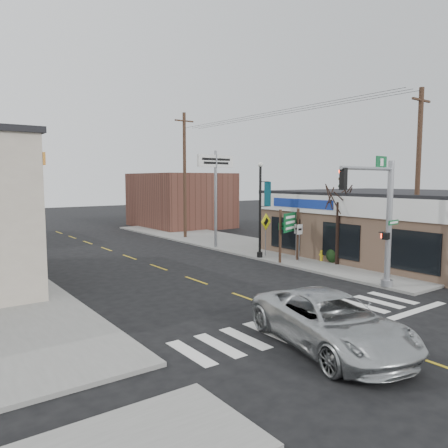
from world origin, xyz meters
TOP-DOWN VIEW (x-y plane):
  - ground at (0.00, 0.00)m, footprint 140.00×140.00m
  - sidewalk_right at (9.00, 13.00)m, footprint 6.00×38.00m
  - center_line at (0.00, 8.00)m, footprint 0.12×56.00m
  - crosswalk at (0.00, 0.40)m, footprint 11.00×2.20m
  - thrift_store at (14.50, 6.00)m, footprint 12.00×14.00m
  - bldg_distant_right at (12.00, 30.00)m, footprint 8.00×10.00m
  - suv at (-1.42, -1.69)m, footprint 3.87×6.24m
  - traffic_signal_pole at (5.50, 1.48)m, footprint 4.62×0.37m
  - guide_sign at (6.85, 8.45)m, footprint 1.78×0.14m
  - fire_hydrant at (8.50, 7.40)m, footprint 0.21×0.21m
  - ped_crossing_sign at (6.95, 10.69)m, footprint 1.05×0.07m
  - lamp_post at (6.36, 10.51)m, footprint 0.77×0.60m
  - dance_center_sign at (6.50, 15.60)m, footprint 3.24×0.20m
  - bare_tree at (8.45, 6.21)m, footprint 2.68×2.68m
  - shrub_front at (9.36, 1.70)m, footprint 1.31×1.31m
  - shrub_back at (8.89, 6.65)m, footprint 1.16×1.16m
  - utility_pole_near at (9.10, 1.89)m, footprint 1.62×0.24m
  - utility_pole_far at (7.50, 21.54)m, footprint 1.79×0.27m

SIDE VIEW (x-z plane):
  - ground at x=0.00m, z-range 0.00..0.00m
  - center_line at x=0.00m, z-range 0.00..0.01m
  - crosswalk at x=0.00m, z-range 0.00..0.01m
  - sidewalk_right at x=9.00m, z-range 0.00..0.13m
  - fire_hydrant at x=8.50m, z-range 0.16..0.81m
  - shrub_back at x=8.89m, z-range 0.13..1.00m
  - shrub_front at x=9.36m, z-range 0.13..1.11m
  - suv at x=-1.42m, z-range 0.00..1.61m
  - ped_crossing_sign at x=6.95m, z-range 0.63..3.34m
  - thrift_store at x=14.50m, z-range 0.00..4.00m
  - guide_sign at x=6.85m, z-range 0.57..3.69m
  - bldg_distant_right at x=12.00m, z-range 0.00..5.60m
  - lamp_post at x=6.36m, z-range 0.60..6.51m
  - traffic_signal_pole at x=5.50m, z-range 0.69..6.55m
  - bare_tree at x=8.45m, z-range 1.67..7.02m
  - utility_pole_near at x=9.10m, z-range 0.25..9.54m
  - dance_center_sign at x=6.50m, z-range 1.86..8.74m
  - utility_pole_far at x=7.50m, z-range 0.26..10.58m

